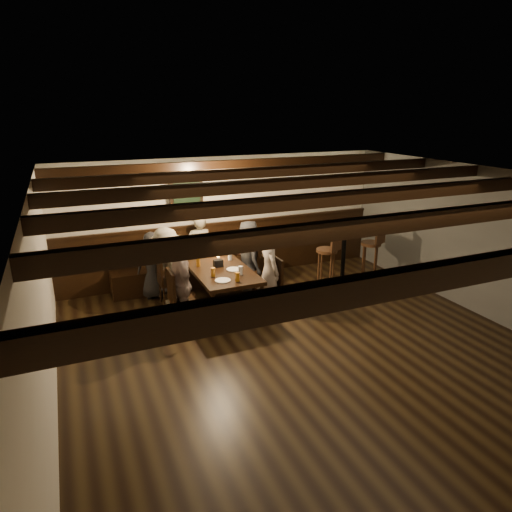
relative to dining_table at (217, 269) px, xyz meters
name	(u,v)px	position (x,y,z in m)	size (l,w,h in m)	color
room	(235,243)	(0.38, 0.16, 0.38)	(7.00, 7.00, 7.00)	black
dining_table	(217,269)	(0.00, 0.00, 0.00)	(0.91, 2.02, 0.76)	black
chair_left_near	(170,290)	(-0.72, 0.45, -0.43)	(0.40, 0.40, 0.87)	black
chair_left_far	(184,309)	(-0.72, -0.45, -0.41)	(0.43, 0.43, 0.93)	black
chair_right_near	(247,278)	(0.72, 0.45, -0.43)	(0.40, 0.40, 0.87)	black
chair_right_far	(267,295)	(0.72, -0.45, -0.41)	(0.42, 0.42, 0.92)	black
person_bench_left	(153,265)	(-0.90, 0.90, -0.09)	(0.59, 0.38, 1.21)	black
person_bench_centre	(199,251)	(0.00, 1.05, 0.01)	(0.52, 0.34, 1.41)	gray
person_bench_right	(247,254)	(0.90, 0.90, -0.10)	(0.57, 0.45, 1.18)	#502A1B
person_left_near	(167,267)	(-0.75, 0.45, 0.00)	(0.89, 0.51, 1.38)	gray
person_left_far	(180,284)	(-0.75, -0.45, 0.02)	(0.84, 0.35, 1.43)	gray
person_right_near	(249,257)	(0.75, 0.45, -0.02)	(0.66, 0.43, 1.35)	#27272A
person_right_far	(269,271)	(0.75, -0.45, 0.02)	(0.52, 0.34, 1.42)	gray
pint_a	(190,252)	(-0.28, 0.70, 0.13)	(0.07, 0.07, 0.14)	#BF7219
pint_b	(219,249)	(0.25, 0.65, 0.13)	(0.07, 0.07, 0.14)	#BF7219
pint_c	(198,262)	(-0.30, 0.10, 0.13)	(0.07, 0.07, 0.14)	#BF7219
pint_d	(230,256)	(0.30, 0.20, 0.13)	(0.07, 0.07, 0.14)	silver
pint_e	(213,272)	(-0.22, -0.45, 0.13)	(0.07, 0.07, 0.14)	#BF7219
pint_f	(240,270)	(0.20, -0.55, 0.13)	(0.07, 0.07, 0.14)	silver
pint_g	(237,277)	(0.05, -0.80, 0.13)	(0.07, 0.07, 0.14)	#BF7219
plate_near	(223,280)	(-0.15, -0.70, 0.07)	(0.24, 0.24, 0.01)	white
plate_far	(234,269)	(0.18, -0.30, 0.07)	(0.24, 0.24, 0.01)	white
condiment_caddy	(218,263)	(0.00, -0.05, 0.12)	(0.15, 0.10, 0.12)	black
candle	(218,258)	(0.12, 0.30, 0.09)	(0.05, 0.05, 0.05)	beige
high_top_table	(344,247)	(2.51, 0.02, 0.09)	(0.67, 0.67, 1.19)	black
bar_stool_left	(326,270)	(2.02, -0.19, -0.25)	(0.43, 0.44, 1.21)	#3A2412
bar_stool_right	(370,263)	(3.02, -0.14, -0.25)	(0.42, 0.44, 1.21)	#3A2412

